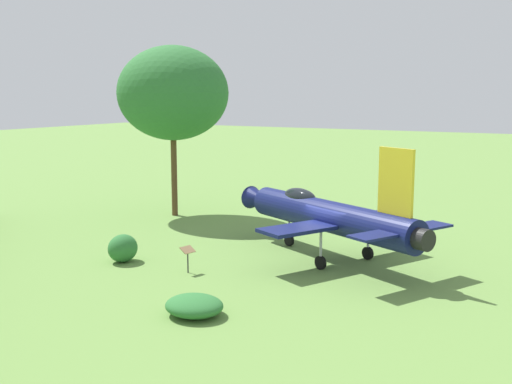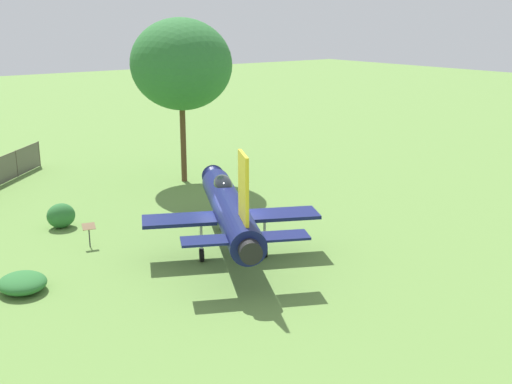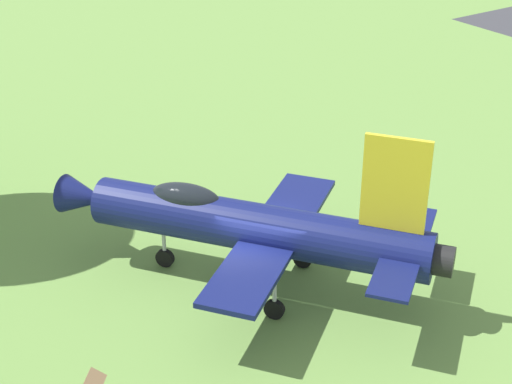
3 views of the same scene
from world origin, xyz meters
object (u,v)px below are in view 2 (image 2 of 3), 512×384
object	(u,v)px
shade_tree	(181,64)
info_plaque	(89,230)
display_jet	(229,206)
shrub_near_fence	(22,283)
shrub_by_tree	(61,216)

from	to	relation	value
shade_tree	info_plaque	xyz separation A→B (m)	(-8.15, 9.99, -6.79)
display_jet	shrub_near_fence	distance (m)	9.52
shrub_near_fence	info_plaque	world-z (taller)	info_plaque
display_jet	shrub_by_tree	size ratio (longest dim) A/B	8.02
shrub_near_fence	shrub_by_tree	size ratio (longest dim) A/B	1.44
shrub_near_fence	info_plaque	size ratio (longest dim) A/B	1.84
shade_tree	shrub_near_fence	world-z (taller)	shade_tree
display_jet	shrub_by_tree	world-z (taller)	display_jet
display_jet	shade_tree	world-z (taller)	shade_tree
shade_tree	info_plaque	size ratio (longest dim) A/B	9.24
shade_tree	info_plaque	distance (m)	14.57
shade_tree	shrub_near_fence	distance (m)	19.55
info_plaque	shade_tree	bearing A→B (deg)	-50.77
shrub_by_tree	display_jet	bearing A→B (deg)	-146.14
shade_tree	shrub_by_tree	xyz separation A→B (m)	(-4.55, 10.03, -7.00)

